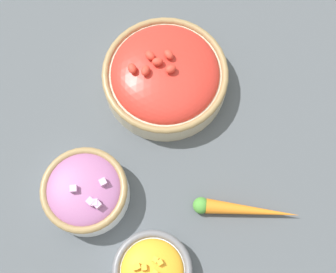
# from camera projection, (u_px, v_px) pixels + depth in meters

# --- Properties ---
(ground_plane) EXTENTS (3.00, 3.00, 0.00)m
(ground_plane) POSITION_uv_depth(u_px,v_px,m) (168.00, 142.00, 0.81)
(ground_plane) COLOR #4C5156
(bowl_red_onion) EXTENTS (0.14, 0.14, 0.07)m
(bowl_red_onion) POSITION_uv_depth(u_px,v_px,m) (85.00, 191.00, 0.75)
(bowl_red_onion) COLOR white
(bowl_red_onion) RESTS_ON ground_plane
(bowl_cherry_tomatoes) EXTENTS (0.22, 0.22, 0.09)m
(bowl_cherry_tomatoes) POSITION_uv_depth(u_px,v_px,m) (164.00, 76.00, 0.81)
(bowl_cherry_tomatoes) COLOR beige
(bowl_cherry_tomatoes) RESTS_ON ground_plane
(bowl_squash) EXTENTS (0.12, 0.12, 0.06)m
(bowl_squash) POSITION_uv_depth(u_px,v_px,m) (152.00, 271.00, 0.72)
(bowl_squash) COLOR silver
(bowl_squash) RESTS_ON ground_plane
(loose_carrot) EXTENTS (0.05, 0.17, 0.03)m
(loose_carrot) POSITION_uv_depth(u_px,v_px,m) (243.00, 210.00, 0.76)
(loose_carrot) COLOR orange
(loose_carrot) RESTS_ON ground_plane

